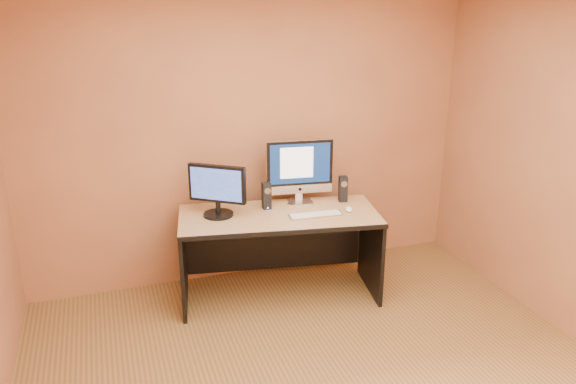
% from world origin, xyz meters
% --- Properties ---
extents(walls, '(4.00, 4.00, 2.60)m').
position_xyz_m(walls, '(0.00, 0.00, 1.30)').
color(walls, '#A56A42').
rests_on(walls, ground).
extents(desk, '(1.74, 0.99, 0.76)m').
position_xyz_m(desk, '(0.08, 1.45, 0.38)').
color(desk, '#A98554').
rests_on(desk, ground).
extents(imac, '(0.61, 0.29, 0.56)m').
position_xyz_m(imac, '(0.34, 1.67, 1.04)').
color(imac, '#B5B5B9').
rests_on(imac, desk).
extents(second_monitor, '(0.54, 0.49, 0.43)m').
position_xyz_m(second_monitor, '(-0.40, 1.59, 0.98)').
color(second_monitor, black).
rests_on(second_monitor, desk).
extents(speaker_left, '(0.07, 0.08, 0.23)m').
position_xyz_m(speaker_left, '(0.02, 1.61, 0.87)').
color(speaker_left, black).
rests_on(speaker_left, desk).
extents(speaker_right, '(0.08, 0.09, 0.23)m').
position_xyz_m(speaker_right, '(0.71, 1.57, 0.87)').
color(speaker_right, black).
rests_on(speaker_right, desk).
extents(keyboard, '(0.45, 0.15, 0.02)m').
position_xyz_m(keyboard, '(0.35, 1.32, 0.77)').
color(keyboard, '#AFB0B4').
rests_on(keyboard, desk).
extents(mouse, '(0.09, 0.12, 0.04)m').
position_xyz_m(mouse, '(0.65, 1.33, 0.78)').
color(mouse, white).
rests_on(mouse, desk).
extents(cable_a, '(0.08, 0.22, 0.01)m').
position_xyz_m(cable_a, '(0.41, 1.74, 0.76)').
color(cable_a, black).
rests_on(cable_a, desk).
extents(cable_b, '(0.12, 0.15, 0.01)m').
position_xyz_m(cable_b, '(0.28, 1.72, 0.76)').
color(cable_b, black).
rests_on(cable_b, desk).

